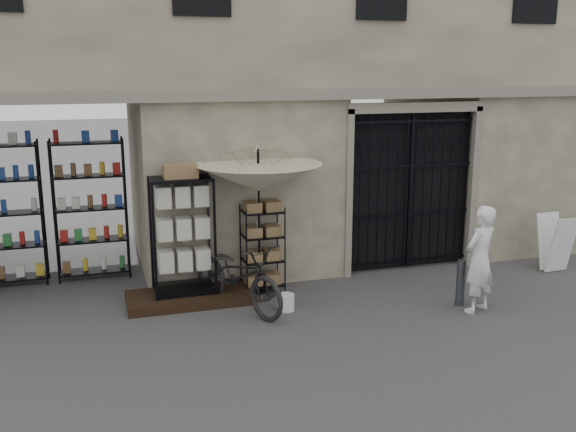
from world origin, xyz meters
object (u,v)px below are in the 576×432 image
object	(u,v)px
display_cabinet	(183,242)
easel_sign	(556,243)
white_bucket	(286,302)
shopkeeper	(476,311)
steel_bollard	(461,283)
market_umbrella	(258,170)
bicycle	(238,308)
wire_rack	(262,250)

from	to	relation	value
display_cabinet	easel_sign	xyz separation A→B (m)	(6.76, -0.45, -0.45)
display_cabinet	white_bucket	distance (m)	1.90
display_cabinet	shopkeeper	world-z (taller)	display_cabinet
steel_bollard	easel_sign	bearing A→B (deg)	21.61
market_umbrella	white_bucket	xyz separation A→B (m)	(0.22, -0.80, -1.97)
steel_bollard	shopkeeper	xyz separation A→B (m)	(0.12, -0.29, -0.37)
bicycle	easel_sign	size ratio (longest dim) A/B	2.00
market_umbrella	shopkeeper	size ratio (longest dim) A/B	1.74
market_umbrella	steel_bollard	distance (m)	3.67
shopkeeper	market_umbrella	bearing A→B (deg)	-52.27
market_umbrella	easel_sign	xyz separation A→B (m)	(5.53, -0.36, -1.56)
wire_rack	market_umbrella	world-z (taller)	market_umbrella
wire_rack	easel_sign	distance (m)	5.47
display_cabinet	bicycle	bearing A→B (deg)	-52.21
easel_sign	shopkeeper	bearing A→B (deg)	-155.41
shopkeeper	steel_bollard	bearing A→B (deg)	-91.73
market_umbrella	shopkeeper	world-z (taller)	market_umbrella
market_umbrella	shopkeeper	distance (m)	4.06
easel_sign	bicycle	bearing A→B (deg)	177.98
shopkeeper	bicycle	bearing A→B (deg)	-41.76
display_cabinet	white_bucket	bearing A→B (deg)	-45.19
bicycle	easel_sign	xyz separation A→B (m)	(6.01, 0.15, 0.54)
bicycle	shopkeeper	world-z (taller)	bicycle
wire_rack	steel_bollard	distance (m)	3.24
white_bucket	shopkeeper	world-z (taller)	white_bucket
display_cabinet	market_umbrella	xyz separation A→B (m)	(1.22, -0.09, 1.11)
bicycle	shopkeeper	xyz separation A→B (m)	(3.51, -1.18, 0.00)
shopkeeper	wire_rack	bearing A→B (deg)	-54.90
steel_bollard	easel_sign	xyz separation A→B (m)	(2.61, 1.03, 0.16)
wire_rack	shopkeeper	xyz separation A→B (m)	(2.95, -1.82, -0.72)
white_bucket	wire_rack	bearing A→B (deg)	97.78
display_cabinet	steel_bollard	world-z (taller)	display_cabinet
wire_rack	bicycle	bearing A→B (deg)	-124.78
market_umbrella	wire_rack	bearing A→B (deg)	56.01
display_cabinet	steel_bollard	size ratio (longest dim) A/B	2.71
shopkeeper	easel_sign	size ratio (longest dim) A/B	1.61
wire_rack	white_bucket	xyz separation A→B (m)	(0.13, -0.93, -0.59)
market_umbrella	easel_sign	world-z (taller)	market_umbrella
market_umbrella	bicycle	bearing A→B (deg)	-133.12
bicycle	white_bucket	bearing A→B (deg)	-48.73
wire_rack	steel_bollard	bearing A→B (deg)	-21.70
easel_sign	market_umbrella	bearing A→B (deg)	172.85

